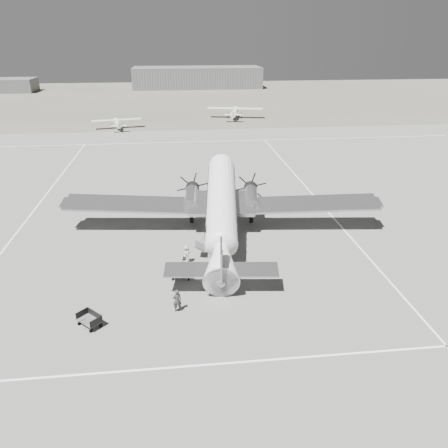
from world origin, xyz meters
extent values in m
plane|color=slate|center=(0.00, 0.00, 0.00)|extent=(260.00, 260.00, 0.00)
cube|color=white|center=(0.00, -14.00, 0.01)|extent=(60.00, 0.15, 0.01)
cube|color=white|center=(12.00, 0.00, 0.01)|extent=(0.15, 80.00, 0.01)
cube|color=white|center=(-18.00, 10.00, 0.01)|extent=(0.15, 60.00, 0.01)
cube|color=white|center=(0.00, 40.00, 0.01)|extent=(90.00, 0.15, 0.01)
cube|color=#605D51|center=(0.00, 95.00, 0.00)|extent=(260.00, 90.00, 0.01)
cube|color=#5F5F5F|center=(5.00, 120.00, 3.00)|extent=(42.00, 14.00, 6.00)
cube|color=#515151|center=(5.00, 120.00, 6.30)|extent=(42.00, 14.00, 0.60)
cube|color=#515151|center=(-55.00, 115.00, 2.00)|extent=(18.00, 10.00, 4.00)
imported|color=#2F2F2F|center=(-3.54, -8.70, 0.80)|extent=(0.65, 0.50, 1.60)
imported|color=beige|center=(-2.87, -3.69, 0.76)|extent=(0.72, 0.85, 1.52)
imported|color=#B0B0AD|center=(-2.70, -2.16, 0.75)|extent=(0.68, 0.84, 1.50)
camera|label=1|loc=(-3.20, -32.84, 16.70)|focal=35.00mm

